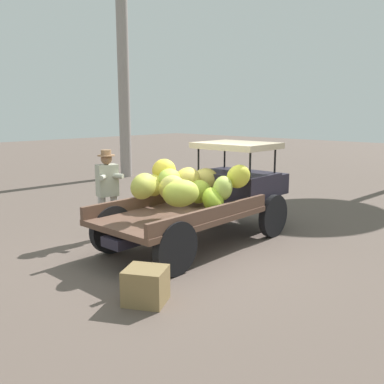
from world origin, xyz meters
name	(u,v)px	position (x,y,z in m)	size (l,w,h in m)	color
ground_plane	(180,252)	(0.00, 0.00, 0.00)	(60.00, 60.00, 0.00)	brown
truck	(209,193)	(0.90, 0.09, 0.95)	(4.51, 1.92, 1.87)	#23202D
farmer	(108,188)	(-0.32, 1.69, 1.00)	(0.53, 0.49, 1.76)	#B3AEA8
wooden_crate	(146,286)	(-1.79, -1.13, 0.24)	(0.53, 0.48, 0.47)	olive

